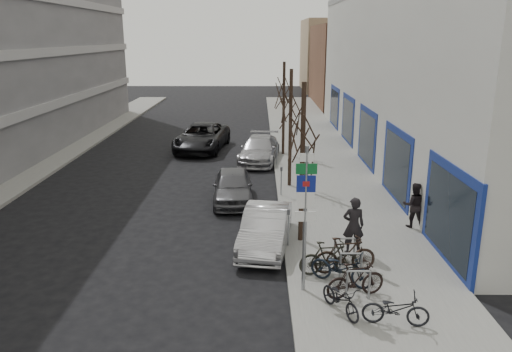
{
  "coord_description": "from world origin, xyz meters",
  "views": [
    {
      "loc": [
        1.18,
        -12.41,
        6.88
      ],
      "look_at": [
        1.07,
        4.98,
        2.0
      ],
      "focal_mm": 35.0,
      "sensor_mm": 36.0,
      "label": 1
    }
  ],
  "objects_px": {
    "parked_car_back": "(259,150)",
    "bike_far_inner": "(345,254)",
    "tree_near": "(303,126)",
    "meter_mid": "(281,178)",
    "parked_car_front": "(266,228)",
    "bike_far_curb": "(396,306)",
    "lane_car": "(202,137)",
    "pedestrian_near": "(353,225)",
    "highway_sign_pole": "(305,211)",
    "tree_mid": "(291,101)",
    "meter_front": "(288,224)",
    "bike_mid_inner": "(329,258)",
    "bike_near_left": "(341,296)",
    "bike_mid_curb": "(342,265)",
    "bike_near_right": "(356,279)",
    "parked_car_mid": "(233,186)",
    "tree_far": "(284,87)",
    "pedestrian_far": "(414,205)",
    "bike_rack": "(351,263)",
    "meter_back": "(277,150)"
  },
  "relations": [
    {
      "from": "bike_far_curb",
      "to": "parked_car_back",
      "type": "bearing_deg",
      "value": 19.83
    },
    {
      "from": "meter_mid",
      "to": "parked_car_front",
      "type": "relative_size",
      "value": 0.3
    },
    {
      "from": "highway_sign_pole",
      "to": "meter_front",
      "type": "relative_size",
      "value": 3.31
    },
    {
      "from": "pedestrian_near",
      "to": "bike_near_right",
      "type": "bearing_deg",
      "value": 83.11
    },
    {
      "from": "bike_rack",
      "to": "parked_car_mid",
      "type": "distance_m",
      "value": 8.31
    },
    {
      "from": "tree_mid",
      "to": "bike_far_inner",
      "type": "height_order",
      "value": "tree_mid"
    },
    {
      "from": "bike_far_curb",
      "to": "tree_near",
      "type": "bearing_deg",
      "value": 28.52
    },
    {
      "from": "bike_mid_inner",
      "to": "bike_far_inner",
      "type": "height_order",
      "value": "bike_far_inner"
    },
    {
      "from": "tree_mid",
      "to": "pedestrian_near",
      "type": "height_order",
      "value": "tree_mid"
    },
    {
      "from": "lane_car",
      "to": "meter_front",
      "type": "bearing_deg",
      "value": -66.5
    },
    {
      "from": "meter_mid",
      "to": "parked_car_front",
      "type": "bearing_deg",
      "value": -98.03
    },
    {
      "from": "bike_near_left",
      "to": "lane_car",
      "type": "xyz_separation_m",
      "value": [
        -5.63,
        19.37,
        0.2
      ]
    },
    {
      "from": "lane_car",
      "to": "pedestrian_near",
      "type": "height_order",
      "value": "pedestrian_near"
    },
    {
      "from": "tree_near",
      "to": "parked_car_front",
      "type": "distance_m",
      "value": 3.64
    },
    {
      "from": "bike_near_right",
      "to": "parked_car_mid",
      "type": "distance_m",
      "value": 9.2
    },
    {
      "from": "bike_near_right",
      "to": "bike_mid_curb",
      "type": "relative_size",
      "value": 0.92
    },
    {
      "from": "bike_near_left",
      "to": "bike_mid_curb",
      "type": "bearing_deg",
      "value": 53.83
    },
    {
      "from": "pedestrian_near",
      "to": "bike_near_left",
      "type": "bearing_deg",
      "value": 77.16
    },
    {
      "from": "parked_car_front",
      "to": "parked_car_mid",
      "type": "height_order",
      "value": "parked_car_mid"
    },
    {
      "from": "tree_near",
      "to": "bike_mid_inner",
      "type": "bearing_deg",
      "value": -76.81
    },
    {
      "from": "parked_car_front",
      "to": "parked_car_back",
      "type": "bearing_deg",
      "value": 98.91
    },
    {
      "from": "bike_mid_curb",
      "to": "parked_car_front",
      "type": "relative_size",
      "value": 0.44
    },
    {
      "from": "pedestrian_near",
      "to": "parked_car_front",
      "type": "bearing_deg",
      "value": -13.26
    },
    {
      "from": "tree_near",
      "to": "pedestrian_near",
      "type": "height_order",
      "value": "tree_near"
    },
    {
      "from": "bike_far_curb",
      "to": "lane_car",
      "type": "height_order",
      "value": "lane_car"
    },
    {
      "from": "pedestrian_near",
      "to": "bike_rack",
      "type": "bearing_deg",
      "value": 79.91
    },
    {
      "from": "tree_far",
      "to": "bike_near_left",
      "type": "distance_m",
      "value": 18.05
    },
    {
      "from": "bike_near_right",
      "to": "meter_mid",
      "type": "bearing_deg",
      "value": -6.93
    },
    {
      "from": "highway_sign_pole",
      "to": "tree_mid",
      "type": "distance_m",
      "value": 10.15
    },
    {
      "from": "parked_car_front",
      "to": "tree_far",
      "type": "bearing_deg",
      "value": 92.77
    },
    {
      "from": "pedestrian_near",
      "to": "pedestrian_far",
      "type": "relative_size",
      "value": 1.11
    },
    {
      "from": "tree_near",
      "to": "meter_front",
      "type": "height_order",
      "value": "tree_near"
    },
    {
      "from": "bike_rack",
      "to": "tree_mid",
      "type": "height_order",
      "value": "tree_mid"
    },
    {
      "from": "meter_mid",
      "to": "bike_near_right",
      "type": "xyz_separation_m",
      "value": [
        1.6,
        -8.9,
        -0.25
      ]
    },
    {
      "from": "bike_far_inner",
      "to": "tree_near",
      "type": "bearing_deg",
      "value": 14.41
    },
    {
      "from": "bike_far_inner",
      "to": "meter_back",
      "type": "bearing_deg",
      "value": -2.81
    },
    {
      "from": "tree_near",
      "to": "bike_mid_curb",
      "type": "bearing_deg",
      "value": -74.17
    },
    {
      "from": "parked_car_back",
      "to": "bike_far_inner",
      "type": "bearing_deg",
      "value": -72.11
    },
    {
      "from": "bike_far_curb",
      "to": "lane_car",
      "type": "relative_size",
      "value": 0.27
    },
    {
      "from": "parked_car_mid",
      "to": "pedestrian_near",
      "type": "distance_m",
      "value": 6.96
    },
    {
      "from": "bike_near_left",
      "to": "bike_far_curb",
      "type": "bearing_deg",
      "value": -49.88
    },
    {
      "from": "parked_car_front",
      "to": "pedestrian_far",
      "type": "xyz_separation_m",
      "value": [
        5.4,
        1.55,
        0.31
      ]
    },
    {
      "from": "pedestrian_far",
      "to": "parked_car_back",
      "type": "bearing_deg",
      "value": -54.31
    },
    {
      "from": "bike_mid_curb",
      "to": "bike_far_inner",
      "type": "bearing_deg",
      "value": 13.16
    },
    {
      "from": "parked_car_front",
      "to": "lane_car",
      "type": "bearing_deg",
      "value": 112.12
    },
    {
      "from": "pedestrian_far",
      "to": "tree_mid",
      "type": "bearing_deg",
      "value": -44.06
    },
    {
      "from": "bike_rack",
      "to": "parked_car_back",
      "type": "bearing_deg",
      "value": 100.17
    },
    {
      "from": "bike_mid_curb",
      "to": "bike_near_left",
      "type": "bearing_deg",
      "value": -159.53
    },
    {
      "from": "meter_front",
      "to": "bike_near_left",
      "type": "xyz_separation_m",
      "value": [
        1.09,
        -4.2,
        -0.3
      ]
    },
    {
      "from": "tree_near",
      "to": "meter_mid",
      "type": "height_order",
      "value": "tree_near"
    }
  ]
}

